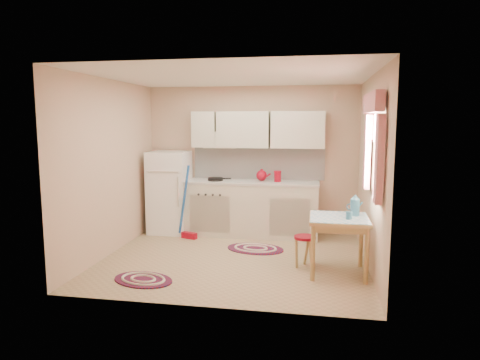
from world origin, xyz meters
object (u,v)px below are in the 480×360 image
object	(u,v)px
fridge	(170,192)
table	(338,246)
stool	(305,252)
base_cabinets	(250,209)

from	to	relation	value
fridge	table	bearing A→B (deg)	-30.03
stool	fridge	bearing A→B (deg)	148.56
fridge	stool	bearing A→B (deg)	-31.44
table	stool	size ratio (longest dim) A/B	1.71
base_cabinets	table	bearing A→B (deg)	-50.31
fridge	base_cabinets	distance (m)	1.42
fridge	base_cabinets	world-z (taller)	fridge
table	base_cabinets	bearing A→B (deg)	129.69
base_cabinets	stool	size ratio (longest dim) A/B	5.36
fridge	base_cabinets	bearing A→B (deg)	2.05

